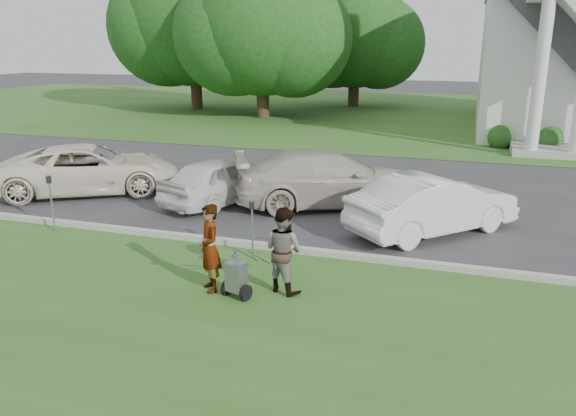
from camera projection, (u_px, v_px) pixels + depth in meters
The scene contains 16 objects.
ground at pixel (257, 258), 12.14m from camera, with size 120.00×120.00×0.00m, color #333335.
grass_strip at pixel (193, 321), 9.41m from camera, with size 80.00×7.00×0.01m, color #345B1F.
church_lawn at pixel (404, 113), 36.77m from camera, with size 80.00×30.00×0.01m, color #345B1F.
curb at pixel (266, 246), 12.62m from camera, with size 80.00×0.18×0.15m, color #9E9E93.
tree_left at pixel (262, 31), 33.10m from camera, with size 10.63×8.40×9.71m.
tree_far at pixel (193, 23), 37.44m from camera, with size 11.64×9.20×10.73m.
tree_back at pixel (355, 38), 39.33m from camera, with size 9.61×7.60×8.89m.
striping_cart at pixel (237, 277), 10.15m from camera, with size 0.67×1.08×0.94m.
person_left at pixel (210, 249), 10.33m from camera, with size 0.61×0.40×1.67m, color #999999.
person_right at pixel (283, 251), 10.32m from camera, with size 0.79×0.61×1.62m, color #999999.
parking_meter_near at pixel (252, 222), 11.90m from camera, with size 0.09×0.08×1.30m.
parking_meter_far at pixel (51, 196), 13.58m from camera, with size 0.10×0.09×1.43m.
car_a at pixel (90, 169), 17.24m from camera, with size 2.45×5.31×1.48m, color #F2E4CD.
car_b at pixel (222, 180), 16.16m from camera, with size 1.59×3.95×1.34m, color white.
car_c at pixel (329, 178), 15.89m from camera, with size 2.18×5.37×1.56m, color beige.
car_d at pixel (433, 204), 13.58m from camera, with size 1.52×4.36×1.44m, color silver.
Camera 1 is at (4.12, -10.58, 4.50)m, focal length 35.00 mm.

